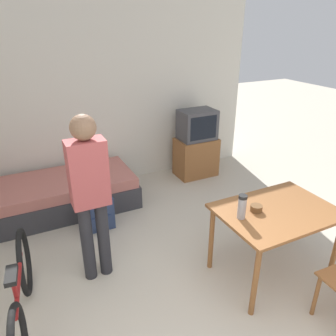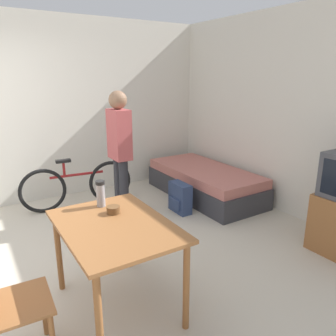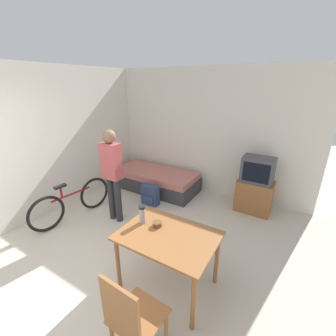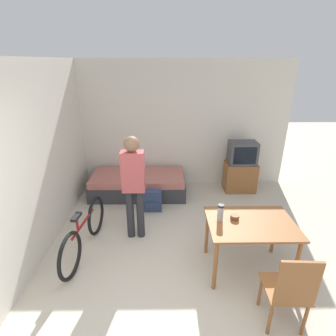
% 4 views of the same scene
% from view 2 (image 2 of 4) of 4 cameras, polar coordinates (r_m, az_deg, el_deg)
% --- Properties ---
extents(wall_back, '(4.94, 0.06, 2.70)m').
position_cam_2_polar(wall_back, '(4.80, 17.98, 9.15)').
color(wall_back, silver).
rests_on(wall_back, ground_plane).
extents(wall_left, '(0.06, 4.64, 2.70)m').
position_cam_2_polar(wall_left, '(5.41, -12.67, 10.23)').
color(wall_left, silver).
rests_on(wall_left, ground_plane).
extents(daybed, '(1.96, 0.92, 0.45)m').
position_cam_2_polar(daybed, '(5.19, 6.37, -2.48)').
color(daybed, '#333338').
rests_on(daybed, ground_plane).
extents(dining_table, '(1.10, 0.79, 0.75)m').
position_cam_2_polar(dining_table, '(2.64, -9.16, -11.48)').
color(dining_table, brown).
rests_on(dining_table, ground_plane).
extents(bicycle, '(0.22, 1.58, 0.73)m').
position_cam_2_polar(bicycle, '(4.87, -15.46, -2.94)').
color(bicycle, black).
rests_on(bicycle, ground_plane).
extents(person_standing, '(0.34, 0.22, 1.67)m').
position_cam_2_polar(person_standing, '(4.17, -8.41, 3.61)').
color(person_standing, '#28282D').
rests_on(person_standing, ground_plane).
extents(thermos_flask, '(0.08, 0.08, 0.23)m').
position_cam_2_polar(thermos_flask, '(2.90, -11.66, -4.17)').
color(thermos_flask, '#99999E').
rests_on(thermos_flask, dining_table).
extents(mate_bowl, '(0.11, 0.11, 0.06)m').
position_cam_2_polar(mate_bowl, '(2.77, -9.50, -7.19)').
color(mate_bowl, brown).
rests_on(mate_bowl, dining_table).
extents(backpack, '(0.36, 0.19, 0.42)m').
position_cam_2_polar(backpack, '(4.57, 2.08, -5.22)').
color(backpack, navy).
rests_on(backpack, ground_plane).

